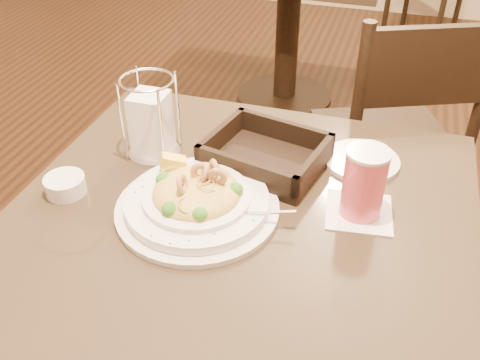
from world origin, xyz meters
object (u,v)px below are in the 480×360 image
(drink_glass, at_px, (364,184))
(side_plate, at_px, (362,161))
(main_table, at_px, (237,300))
(napkin_caddy, at_px, (151,123))
(background_table, at_px, (289,9))
(butter_ramekin, at_px, (65,185))
(pasta_bowl, at_px, (197,199))
(dining_chair_near, at_px, (393,137))
(bread_basket, at_px, (265,157))

(drink_glass, xyz_separation_m, side_plate, (-0.02, 0.18, -0.07))
(main_table, bearing_deg, napkin_caddy, 146.19)
(drink_glass, height_order, side_plate, drink_glass)
(background_table, xyz_separation_m, drink_glass, (0.53, -1.79, 0.30))
(main_table, relative_size, butter_ramekin, 10.90)
(drink_glass, bearing_deg, pasta_bowl, -164.18)
(background_table, height_order, side_plate, side_plate)
(main_table, distance_m, dining_chair_near, 0.84)
(pasta_bowl, xyz_separation_m, side_plate, (0.29, 0.26, -0.02))
(background_table, relative_size, dining_chair_near, 0.98)
(napkin_caddy, bearing_deg, drink_glass, -9.28)
(dining_chair_near, bearing_deg, napkin_caddy, 26.66)
(napkin_caddy, height_order, butter_ramekin, napkin_caddy)
(drink_glass, xyz_separation_m, napkin_caddy, (-0.47, 0.08, 0.01))
(drink_glass, height_order, napkin_caddy, napkin_caddy)
(napkin_caddy, relative_size, side_plate, 1.12)
(pasta_bowl, distance_m, napkin_caddy, 0.24)
(main_table, bearing_deg, pasta_bowl, 177.98)
(napkin_caddy, distance_m, side_plate, 0.47)
(background_table, height_order, bread_basket, bread_basket)
(pasta_bowl, xyz_separation_m, butter_ramekin, (-0.28, -0.02, -0.01))
(background_table, height_order, dining_chair_near, dining_chair_near)
(butter_ramekin, bearing_deg, dining_chair_near, 51.80)
(dining_chair_near, bearing_deg, bread_basket, 42.30)
(dining_chair_near, distance_m, bread_basket, 0.70)
(dining_chair_near, height_order, butter_ramekin, dining_chair_near)
(background_table, relative_size, pasta_bowl, 2.56)
(background_table, height_order, pasta_bowl, pasta_bowl)
(drink_glass, distance_m, side_plate, 0.19)
(main_table, bearing_deg, bread_basket, 88.39)
(main_table, distance_m, napkin_caddy, 0.43)
(dining_chair_near, distance_m, napkin_caddy, 0.87)
(background_table, bearing_deg, dining_chair_near, -61.52)
(pasta_bowl, distance_m, bread_basket, 0.21)
(main_table, relative_size, side_plate, 5.42)
(drink_glass, relative_size, side_plate, 0.86)
(main_table, height_order, background_table, same)
(main_table, xyz_separation_m, butter_ramekin, (-0.36, -0.02, 0.25))
(background_table, distance_m, napkin_caddy, 1.74)
(main_table, height_order, butter_ramekin, butter_ramekin)
(background_table, bearing_deg, bread_basket, -79.32)
(main_table, bearing_deg, butter_ramekin, -176.73)
(napkin_caddy, relative_size, butter_ramekin, 2.26)
(background_table, bearing_deg, pasta_bowl, -82.98)
(main_table, relative_size, drink_glass, 6.28)
(drink_glass, distance_m, napkin_caddy, 0.48)
(napkin_caddy, xyz_separation_m, butter_ramekin, (-0.11, -0.19, -0.06))
(dining_chair_near, height_order, napkin_caddy, dining_chair_near)
(drink_glass, height_order, bread_basket, drink_glass)
(dining_chair_near, bearing_deg, drink_glass, 62.29)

